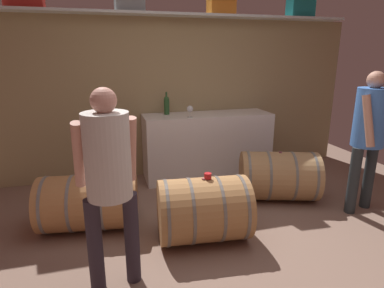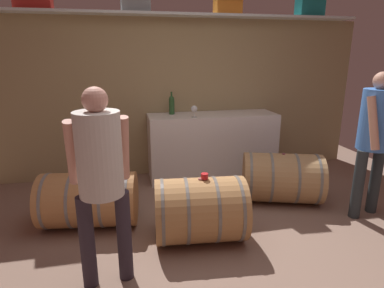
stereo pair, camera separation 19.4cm
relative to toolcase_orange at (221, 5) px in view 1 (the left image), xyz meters
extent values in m
cube|color=#856858|center=(-0.61, -1.51, -2.35)|extent=(6.47, 7.61, 0.02)
cube|color=#9D895F|center=(-0.61, 0.15, -1.25)|extent=(5.27, 0.10, 2.18)
cube|color=silver|center=(-0.61, 0.00, -0.15)|extent=(4.85, 0.40, 0.03)
cube|color=orange|center=(0.00, 0.00, 0.00)|extent=(0.36, 0.31, 0.26)
cube|color=#19797C|center=(1.21, 0.00, 0.02)|extent=(0.38, 0.21, 0.30)
cube|color=white|center=(-0.23, -0.18, -1.89)|extent=(1.78, 0.55, 0.90)
cylinder|color=#275128|center=(-0.78, -0.07, -1.34)|extent=(0.08, 0.08, 0.20)
sphere|color=#275128|center=(-0.78, -0.07, -1.23)|extent=(0.07, 0.07, 0.07)
cylinder|color=#275128|center=(-0.78, -0.07, -1.17)|extent=(0.02, 0.02, 0.09)
cylinder|color=white|center=(-0.53, -0.36, -1.44)|extent=(0.07, 0.07, 0.00)
cylinder|color=white|center=(-0.53, -0.36, -1.40)|extent=(0.01, 0.01, 0.08)
sphere|color=white|center=(-0.53, -0.36, -1.33)|extent=(0.09, 0.09, 0.09)
sphere|color=maroon|center=(-0.53, -0.36, -1.34)|extent=(0.05, 0.05, 0.05)
cylinder|color=#B07D4A|center=(-0.79, -1.77, -2.04)|extent=(0.88, 0.68, 0.60)
cylinder|color=slate|center=(-1.13, -1.74, -2.04)|extent=(0.09, 0.61, 0.61)
cylinder|color=slate|center=(-0.92, -1.76, -2.04)|extent=(0.09, 0.61, 0.61)
cylinder|color=slate|center=(-0.65, -1.79, -2.04)|extent=(0.09, 0.61, 0.61)
cylinder|color=slate|center=(-0.44, -1.81, -2.04)|extent=(0.09, 0.61, 0.61)
cylinder|color=#964B4B|center=(-0.79, -1.77, -1.73)|extent=(0.04, 0.04, 0.01)
cylinder|color=tan|center=(0.35, -1.16, -2.05)|extent=(1.03, 0.83, 0.58)
cylinder|color=slate|center=(-0.01, -1.05, -2.05)|extent=(0.21, 0.57, 0.59)
cylinder|color=slate|center=(0.22, -1.12, -2.05)|extent=(0.21, 0.57, 0.59)
cylinder|color=slate|center=(0.49, -1.21, -2.05)|extent=(0.21, 0.57, 0.59)
cylinder|color=slate|center=(0.71, -1.28, -2.05)|extent=(0.21, 0.57, 0.59)
cylinder|color=#84404C|center=(0.35, -1.16, -1.75)|extent=(0.04, 0.04, 0.01)
cylinder|color=#AD7544|center=(-1.82, -1.28, -2.06)|extent=(1.01, 0.68, 0.55)
cylinder|color=slate|center=(-2.21, -1.22, -2.06)|extent=(0.11, 0.56, 0.56)
cylinder|color=slate|center=(-1.97, -1.26, -2.06)|extent=(0.11, 0.56, 0.56)
cylinder|color=slate|center=(-1.67, -1.30, -2.06)|extent=(0.11, 0.56, 0.56)
cylinder|color=slate|center=(-1.43, -1.33, -2.06)|extent=(0.11, 0.56, 0.56)
cylinder|color=#985747|center=(-1.82, -1.28, -1.78)|extent=(0.04, 0.04, 0.01)
cylinder|color=red|center=(-0.75, -1.77, -1.70)|extent=(0.07, 0.07, 0.05)
cylinder|color=#302833|center=(-1.48, -2.18, -1.98)|extent=(0.11, 0.11, 0.73)
cylinder|color=#302833|center=(-1.75, -2.21, -1.98)|extent=(0.11, 0.11, 0.73)
cylinder|color=silver|center=(-1.61, -2.20, -1.31)|extent=(0.32, 0.32, 0.60)
sphere|color=tan|center=(-1.61, -2.20, -0.93)|extent=(0.17, 0.17, 0.17)
cylinder|color=tan|center=(-1.44, -2.08, -1.31)|extent=(0.10, 0.20, 0.51)
cylinder|color=tan|center=(-1.81, -2.13, -1.31)|extent=(0.10, 0.23, 0.51)
cylinder|color=#2A3134|center=(0.95, -1.70, -1.97)|extent=(0.11, 0.11, 0.75)
cylinder|color=#2A3134|center=(1.22, -1.63, -1.97)|extent=(0.11, 0.11, 0.75)
cylinder|color=#437CD6|center=(1.09, -1.66, -1.28)|extent=(0.33, 0.33, 0.62)
sphere|color=tan|center=(1.09, -1.66, -0.89)|extent=(0.18, 0.18, 0.18)
cylinder|color=tan|center=(0.93, -1.80, -1.28)|extent=(0.13, 0.21, 0.53)
camera|label=1|loc=(-1.62, -4.38, -0.64)|focal=30.22mm
camera|label=2|loc=(-1.43, -4.43, -0.64)|focal=30.22mm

